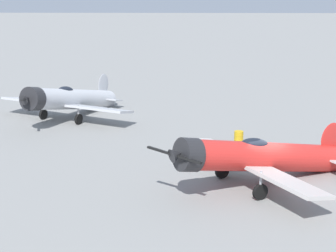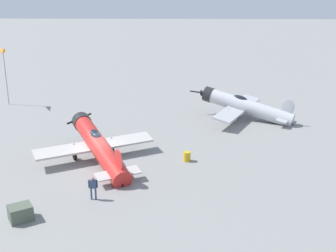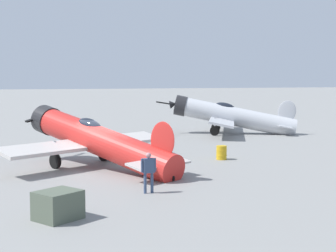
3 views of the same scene
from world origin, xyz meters
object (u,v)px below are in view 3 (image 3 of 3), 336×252
object	(u,v)px
airplane_mid_apron	(230,116)
ground_crew_mechanic	(149,169)
fuel_drum	(221,153)
equipment_crate	(58,205)
airplane_foreground	(96,140)

from	to	relation	value
airplane_mid_apron	ground_crew_mechanic	size ratio (longest dim) A/B	6.75
airplane_mid_apron	fuel_drum	bearing A→B (deg)	88.00
airplane_mid_apron	equipment_crate	world-z (taller)	airplane_mid_apron
airplane_foreground	ground_crew_mechanic	world-z (taller)	airplane_foreground
fuel_drum	ground_crew_mechanic	bearing A→B (deg)	-132.34
airplane_foreground	fuel_drum	bearing A→B (deg)	-116.43
ground_crew_mechanic	equipment_crate	world-z (taller)	ground_crew_mechanic
airplane_mid_apron	equipment_crate	size ratio (longest dim) A/B	6.33
airplane_mid_apron	equipment_crate	distance (m)	28.18
airplane_mid_apron	ground_crew_mechanic	distance (m)	23.52
ground_crew_mechanic	airplane_foreground	bearing A→B (deg)	-175.40
ground_crew_mechanic	airplane_mid_apron	bearing A→B (deg)	143.19
airplane_mid_apron	fuel_drum	world-z (taller)	airplane_mid_apron
fuel_drum	airplane_foreground	bearing A→B (deg)	-177.08
ground_crew_mechanic	fuel_drum	size ratio (longest dim) A/B	2.09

